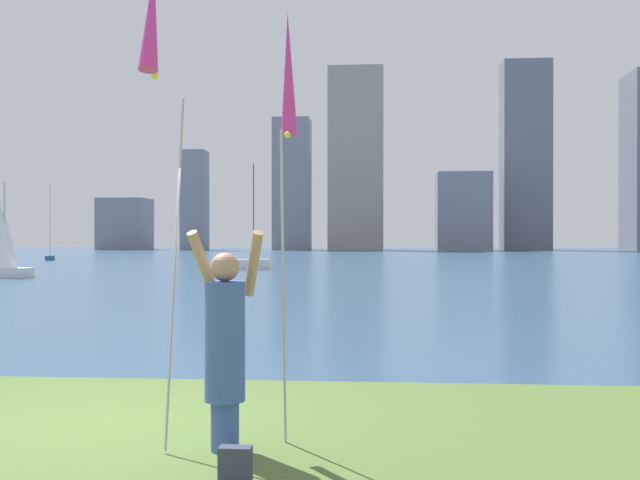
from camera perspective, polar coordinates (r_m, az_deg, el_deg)
The scene contains 14 objects.
ground at distance 58.68m, azimuth 1.99°, elevation -1.60°, with size 120.00×138.00×0.12m.
person at distance 6.90m, azimuth -6.96°, elevation -7.43°, with size 0.71×0.52×1.93m.
kite_flag_left at distance 6.68m, azimuth -12.11°, elevation 14.33°, with size 0.16×1.18×4.09m.
kite_flag_right at distance 7.39m, azimuth -2.35°, elevation 11.20°, with size 0.16×0.68×3.95m.
bag at distance 6.15m, azimuth -6.21°, elevation -16.07°, with size 0.25×0.13×0.28m.
sailboat_1 at distance 64.20m, azimuth -19.15°, elevation -1.12°, with size 1.30×2.14×5.85m.
sailboat_3 at distance 44.13m, azimuth -4.89°, elevation -1.67°, with size 1.97×1.10×5.95m.
sailboat_4 at distance 38.15m, azimuth -22.25°, elevation -0.02°, with size 2.99×2.14×4.35m.
skyline_tower_0 at distance 112.52m, azimuth -14.09°, elevation 1.15°, with size 6.56×5.90×7.14m.
skyline_tower_1 at distance 106.16m, azimuth -9.16°, elevation 2.88°, with size 3.20×3.68×13.36m.
skyline_tower_2 at distance 105.22m, azimuth -2.06°, elevation 4.08°, with size 4.90×4.44×17.67m.
skyline_tower_3 at distance 105.73m, azimuth 2.66°, elevation 5.89°, with size 7.34×6.04×24.38m.
skyline_tower_4 at distance 103.43m, azimuth 10.42°, elevation 2.04°, with size 6.81×7.37×10.08m.
skyline_tower_5 at distance 109.04m, azimuth 14.79°, elevation 5.95°, with size 6.32×5.08×25.29m.
Camera 1 is at (2.79, -7.64, 1.87)m, focal length 43.73 mm.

